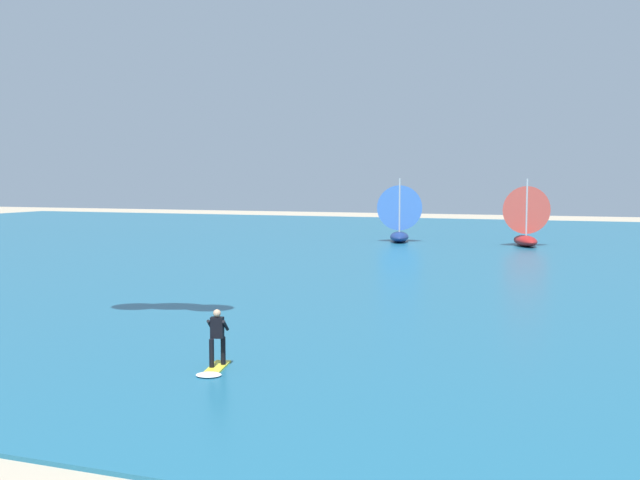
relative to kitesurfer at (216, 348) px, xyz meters
name	(u,v)px	position (x,y,z in m)	size (l,w,h in m)	color
ocean	(504,253)	(3.32, 37.68, -0.65)	(160.00, 90.00, 0.10)	#1E607F
kitesurfer	(216,348)	(0.00, 0.00, 0.00)	(1.01, 2.03, 1.67)	yellow
sailboat_far_left	(400,212)	(-6.29, 44.48, 1.85)	(4.17, 4.76, 5.36)	navy
sailboat_trailing	(524,215)	(4.06, 44.01, 1.84)	(4.21, 4.75, 5.33)	maroon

